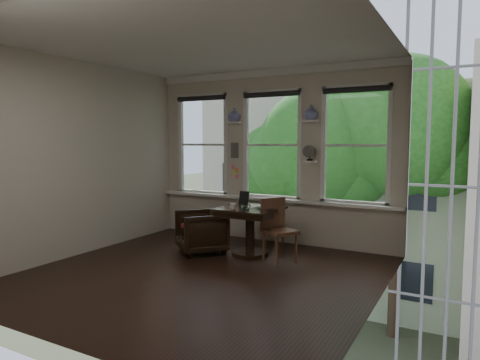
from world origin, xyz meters
The scene contains 25 objects.
ground centered at (0.00, 0.00, 0.00)m, with size 4.50×4.50×0.00m, color black.
ceiling centered at (0.00, 0.00, 3.00)m, with size 4.50×4.50×0.00m, color silver.
wall_back centered at (0.00, 2.25, 1.50)m, with size 4.50×4.50×0.00m, color beige.
wall_front centered at (0.00, -2.25, 1.50)m, with size 4.50×4.50×0.00m, color beige.
wall_left centered at (-2.25, 0.00, 1.50)m, with size 4.50×4.50×0.00m, color beige.
wall_right centered at (2.25, 0.00, 1.50)m, with size 4.50×4.50×0.00m, color beige.
window_left centered at (-1.45, 2.25, 1.70)m, with size 1.10×0.12×1.90m, color white, non-canonical shape.
window_center centered at (0.00, 2.25, 1.70)m, with size 1.10×0.12×1.90m, color white, non-canonical shape.
window_right centered at (1.45, 2.25, 1.70)m, with size 1.10×0.12×1.90m, color white, non-canonical shape.
shelf_left centered at (-0.72, 2.15, 2.10)m, with size 0.26×0.16×0.03m, color white.
shelf_right centered at (0.72, 2.15, 2.10)m, with size 0.26×0.16×0.03m, color white.
intercom centered at (-0.72, 2.18, 1.60)m, with size 0.14×0.06×0.28m, color #59544F.
sticky_notes centered at (-0.72, 2.19, 1.25)m, with size 0.16×0.01×0.24m, color pink, non-canonical shape.
desk_fan centered at (0.72, 2.13, 1.53)m, with size 0.20×0.20×0.24m, color #59544F, non-canonical shape.
vase_left centered at (-0.72, 2.15, 2.24)m, with size 0.24×0.24×0.25m, color white.
vase_right centered at (0.72, 2.15, 2.24)m, with size 0.24×0.24×0.25m, color white.
table centered at (0.11, 1.17, 0.38)m, with size 0.90×0.90×0.75m, color black, non-canonical shape.
armchair_left centered at (-0.64, 0.94, 0.33)m, with size 0.71×0.73×0.67m, color black.
cushion_red centered at (-0.64, 0.94, 0.45)m, with size 0.45×0.45×0.06m, color maroon.
side_chair_right centered at (0.67, 1.06, 0.46)m, with size 0.42×0.42×0.92m, color #402117, non-canonical shape.
laptop centered at (0.36, 1.08, 0.76)m, with size 0.30×0.19×0.02m, color black.
mug centered at (-0.03, 0.89, 0.79)m, with size 0.10×0.10×0.09m, color white.
drinking_glass centered at (0.21, 0.85, 0.80)m, with size 0.13×0.13×0.10m, color white.
tablet centered at (-0.10, 1.36, 0.86)m, with size 0.16×0.02×0.22m, color black.
papers centered at (0.16, 1.34, 0.75)m, with size 0.22×0.30×0.00m, color silver.
Camera 1 is at (3.12, -4.62, 1.78)m, focal length 32.00 mm.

